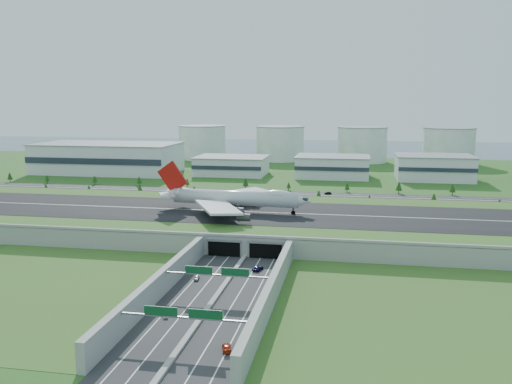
% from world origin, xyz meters
% --- Properties ---
extents(ground, '(1200.00, 1200.00, 0.00)m').
position_xyz_m(ground, '(0.00, 0.00, 0.00)').
color(ground, '#2D5A1C').
rests_on(ground, ground).
extents(airfield_deck, '(520.00, 100.00, 9.20)m').
position_xyz_m(airfield_deck, '(0.00, -0.09, 4.12)').
color(airfield_deck, gray).
rests_on(airfield_deck, ground).
extents(underpass_road, '(38.80, 120.40, 8.00)m').
position_xyz_m(underpass_road, '(0.00, -99.42, 3.43)').
color(underpass_road, '#28282B').
rests_on(underpass_road, ground).
extents(sign_gantry_near, '(38.70, 0.70, 9.80)m').
position_xyz_m(sign_gantry_near, '(0.00, -95.04, 6.95)').
color(sign_gantry_near, gray).
rests_on(sign_gantry_near, ground).
extents(sign_gantry_far, '(38.70, 0.70, 9.80)m').
position_xyz_m(sign_gantry_far, '(0.00, -130.04, 6.95)').
color(sign_gantry_far, gray).
rests_on(sign_gantry_far, ground).
extents(north_expressway, '(560.00, 36.00, 0.12)m').
position_xyz_m(north_expressway, '(0.00, 95.00, 0.06)').
color(north_expressway, '#28282B').
rests_on(north_expressway, ground).
extents(tree_row, '(505.54, 48.63, 8.40)m').
position_xyz_m(tree_row, '(25.42, 94.60, 4.65)').
color(tree_row, '#3D2819').
rests_on(tree_row, ground).
extents(hangar_west, '(120.00, 60.00, 25.00)m').
position_xyz_m(hangar_west, '(-170.00, 185.00, 12.50)').
color(hangar_west, white).
rests_on(hangar_west, ground).
extents(hangar_mid_a, '(58.00, 42.00, 15.00)m').
position_xyz_m(hangar_mid_a, '(-60.00, 190.00, 7.50)').
color(hangar_mid_a, white).
rests_on(hangar_mid_a, ground).
extents(hangar_mid_b, '(58.00, 42.00, 17.00)m').
position_xyz_m(hangar_mid_b, '(25.00, 190.00, 8.50)').
color(hangar_mid_b, white).
rests_on(hangar_mid_b, ground).
extents(hangar_mid_c, '(58.00, 42.00, 19.00)m').
position_xyz_m(hangar_mid_c, '(105.00, 190.00, 9.50)').
color(hangar_mid_c, white).
rests_on(hangar_mid_c, ground).
extents(fuel_tank_a, '(50.00, 50.00, 35.00)m').
position_xyz_m(fuel_tank_a, '(-120.00, 310.00, 17.50)').
color(fuel_tank_a, silver).
rests_on(fuel_tank_a, ground).
extents(fuel_tank_b, '(50.00, 50.00, 35.00)m').
position_xyz_m(fuel_tank_b, '(-35.00, 310.00, 17.50)').
color(fuel_tank_b, silver).
rests_on(fuel_tank_b, ground).
extents(fuel_tank_c, '(50.00, 50.00, 35.00)m').
position_xyz_m(fuel_tank_c, '(50.00, 310.00, 17.50)').
color(fuel_tank_c, silver).
rests_on(fuel_tank_c, ground).
extents(fuel_tank_d, '(50.00, 50.00, 35.00)m').
position_xyz_m(fuel_tank_d, '(135.00, 310.00, 17.50)').
color(fuel_tank_d, silver).
rests_on(fuel_tank_d, ground).
extents(bay_water, '(1200.00, 260.00, 0.06)m').
position_xyz_m(bay_water, '(0.00, 480.00, 0.03)').
color(bay_water, '#365267').
rests_on(bay_water, ground).
extents(boeing_747, '(79.78, 75.18, 24.65)m').
position_xyz_m(boeing_747, '(-15.86, 0.52, 14.95)').
color(boeing_747, silver).
rests_on(boeing_747, airfield_deck).
extents(car_0, '(2.27, 4.43, 1.44)m').
position_xyz_m(car_0, '(-11.15, -80.60, 0.84)').
color(car_0, '#B0AFB4').
rests_on(car_0, ground).
extents(car_1, '(2.51, 4.22, 1.31)m').
position_xyz_m(car_1, '(-10.56, -113.95, 0.78)').
color(car_1, white).
rests_on(car_1, ground).
extents(car_2, '(3.92, 6.10, 1.57)m').
position_xyz_m(car_2, '(8.18, -66.01, 0.90)').
color(car_2, '#100D41').
rests_on(car_2, ground).
extents(car_3, '(3.64, 5.82, 1.57)m').
position_xyz_m(car_3, '(11.90, -131.89, 0.91)').
color(car_3, red).
rests_on(car_3, ground).
extents(car_4, '(4.28, 2.26, 1.39)m').
position_xyz_m(car_4, '(-180.56, 87.88, 0.81)').
color(car_4, '#5A5A5F').
rests_on(car_4, ground).
extents(car_5, '(5.12, 3.00, 1.60)m').
position_xyz_m(car_5, '(25.62, 105.04, 0.92)').
color(car_5, black).
rests_on(car_5, ground).
extents(car_7, '(5.22, 3.65, 1.40)m').
position_xyz_m(car_7, '(-7.11, 100.68, 0.82)').
color(car_7, silver).
rests_on(car_7, ground).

